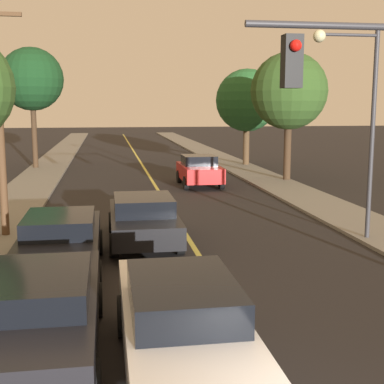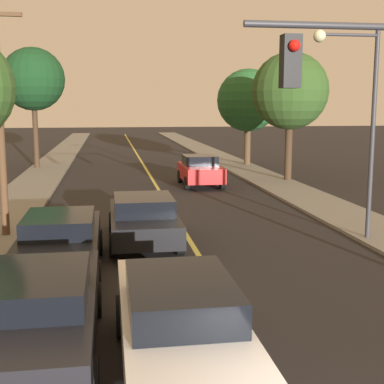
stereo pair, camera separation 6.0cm
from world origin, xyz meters
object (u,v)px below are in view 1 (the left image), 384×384
object	(u,v)px
car_near_lane_second	(143,218)
car_outer_lane_second	(61,242)
car_outer_lane_front	(38,312)
car_far_oncoming	(199,170)
car_near_lane_front	(181,325)
streetlamp_right	(357,104)
tree_left_far	(32,79)
tree_right_far	(247,101)
tree_right_near	(289,91)

from	to	relation	value
car_near_lane_second	car_outer_lane_second	xyz separation A→B (m)	(-2.22, -2.60, 0.04)
car_outer_lane_front	car_outer_lane_second	distance (m)	4.62
car_near_lane_second	car_outer_lane_second	size ratio (longest dim) A/B	0.97
car_far_oncoming	car_near_lane_front	bearing A→B (deg)	79.33
car_outer_lane_second	streetlamp_right	distance (m)	9.30
car_outer_lane_front	tree_left_far	world-z (taller)	tree_left_far
car_near_lane_front	tree_right_far	world-z (taller)	tree_right_far
tree_left_far	tree_right_far	world-z (taller)	tree_left_far
tree_right_near	tree_left_far	bearing A→B (deg)	150.42
car_far_oncoming	streetlamp_right	world-z (taller)	streetlamp_right
tree_left_far	car_outer_lane_second	bearing A→B (deg)	-81.45
car_near_lane_front	car_outer_lane_second	size ratio (longest dim) A/B	1.05
tree_left_far	tree_right_far	distance (m)	14.12
car_near_lane_front	car_far_oncoming	xyz separation A→B (m)	(3.68, 19.51, -0.04)
tree_right_near	car_outer_lane_second	bearing A→B (deg)	-126.66
car_near_lane_second	tree_right_far	xyz separation A→B (m)	(8.42, 19.78, 3.69)
car_outer_lane_front	car_far_oncoming	xyz separation A→B (m)	(5.89, 18.49, 0.02)
car_outer_lane_second	tree_right_near	world-z (taller)	tree_right_near
streetlamp_right	tree_right_far	xyz separation A→B (m)	(2.15, 20.62, 0.29)
tree_right_near	tree_right_far	world-z (taller)	tree_right_near
car_far_oncoming	car_near_lane_second	bearing A→B (deg)	71.94
car_near_lane_front	car_outer_lane_second	bearing A→B (deg)	111.46
car_outer_lane_front	tree_right_near	bearing A→B (deg)	60.50
tree_left_far	tree_right_near	world-z (taller)	tree_left_far
tree_right_far	car_near_lane_front	bearing A→B (deg)	-106.73
car_outer_lane_second	streetlamp_right	world-z (taller)	streetlamp_right
car_far_oncoming	tree_right_near	size ratio (longest dim) A/B	0.60
car_near_lane_second	tree_right_far	world-z (taller)	tree_right_far
car_far_oncoming	tree_left_far	size ratio (longest dim) A/B	0.53
streetlamp_right	car_near_lane_second	bearing A→B (deg)	172.37
car_far_oncoming	tree_right_far	world-z (taller)	tree_right_far
car_outer_lane_second	streetlamp_right	bearing A→B (deg)	11.69
streetlamp_right	tree_right_far	bearing A→B (deg)	84.04
car_outer_lane_second	car_outer_lane_front	bearing A→B (deg)	-90.00
car_near_lane_front	tree_left_far	world-z (taller)	tree_left_far
tree_right_near	tree_right_far	distance (m)	7.77
car_outer_lane_second	car_near_lane_front	bearing A→B (deg)	-68.54
car_outer_lane_front	tree_right_near	distance (m)	22.48
car_outer_lane_front	tree_right_near	xyz separation A→B (m)	(10.89, 19.25, 4.07)
car_outer_lane_front	tree_right_far	bearing A→B (deg)	68.49
car_far_oncoming	tree_right_far	size ratio (longest dim) A/B	0.63
streetlamp_right	tree_left_far	distance (m)	24.19
car_outer_lane_second	tree_right_far	size ratio (longest dim) A/B	0.76
streetlamp_right	tree_left_far	size ratio (longest dim) A/B	0.80
car_far_oncoming	streetlamp_right	size ratio (longest dim) A/B	0.66
car_near_lane_front	car_outer_lane_second	world-z (taller)	car_near_lane_front
car_near_lane_front	tree_right_near	bearing A→B (deg)	66.84
streetlamp_right	tree_right_near	bearing A→B (deg)	79.44
tree_left_far	car_outer_lane_front	bearing A→B (deg)	-82.88
car_far_oncoming	tree_right_near	bearing A→B (deg)	-171.36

